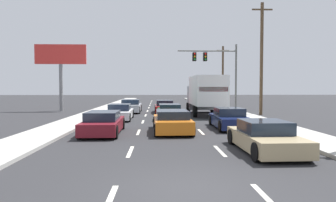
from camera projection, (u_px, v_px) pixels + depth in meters
ground_plane at (164, 110)px, 32.16m from camera, size 140.00×140.00×0.00m
sidewalk_right at (236, 114)px, 27.39m from camera, size 2.33×80.00×0.14m
sidewalk_left at (93, 114)px, 26.94m from camera, size 2.33×80.00×0.14m
lane_markings at (164, 113)px, 28.96m from camera, size 3.54×57.00×0.01m
car_silver at (131, 106)px, 29.60m from camera, size 2.00×4.44×1.26m
car_white at (120, 113)px, 22.80m from camera, size 1.87×4.32×1.20m
car_maroon at (103, 123)px, 15.84m from camera, size 1.94×4.48×1.18m
car_red at (164, 107)px, 29.25m from camera, size 1.92×4.45×1.21m
car_green at (169, 112)px, 22.73m from camera, size 1.86×4.59×1.19m
car_orange at (172, 122)px, 16.55m from camera, size 2.11×4.60×1.19m
box_truck at (205, 93)px, 26.69m from camera, size 2.74×7.53×3.39m
car_navy at (229, 119)px, 17.96m from camera, size 1.87×4.22×1.21m
car_tan at (265, 138)px, 11.42m from camera, size 2.00×4.24×1.17m
traffic_signal_mast at (213, 62)px, 33.76m from camera, size 6.64×0.69×7.25m
utility_pole_mid at (262, 58)px, 26.66m from camera, size 1.80×0.28×9.84m
utility_pole_far at (223, 75)px, 43.44m from camera, size 1.80×0.28×8.32m
roadside_billboard at (61, 62)px, 31.35m from camera, size 5.26×0.36×6.88m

